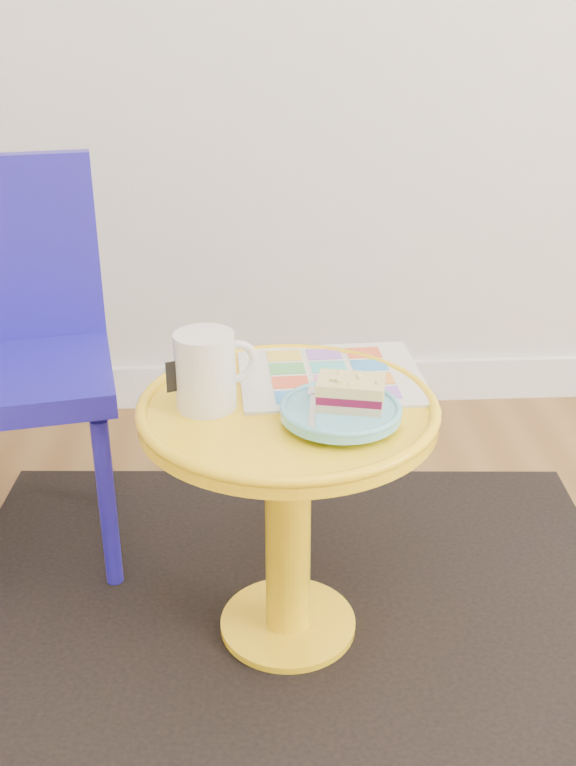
{
  "coord_description": "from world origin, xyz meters",
  "views": [
    {
      "loc": [
        -0.37,
        -0.18,
        1.08
      ],
      "look_at": [
        -0.3,
        1.05,
        0.5
      ],
      "focal_mm": 40.0,
      "sensor_mm": 36.0,
      "label": 1
    }
  ],
  "objects": [
    {
      "name": "rug",
      "position": [
        -0.3,
        1.05,
        0.0
      ],
      "size": [
        1.37,
        1.18,
        0.01
      ],
      "primitive_type": "cube",
      "rotation": [
        0.0,
        0.0,
        -0.06
      ],
      "color": "black",
      "rests_on": "ground"
    },
    {
      "name": "cake_slice",
      "position": [
        -0.21,
        0.99,
        0.51
      ],
      "size": [
        0.11,
        0.09,
        0.04
      ],
      "rotation": [
        0.0,
        0.0,
        -0.22
      ],
      "color": "#D3BC8C",
      "rests_on": "plate"
    },
    {
      "name": "mug",
      "position": [
        -0.43,
        1.06,
        0.53
      ],
      "size": [
        0.13,
        0.1,
        0.13
      ],
      "rotation": [
        0.0,
        0.0,
        0.36
      ],
      "color": "silver",
      "rests_on": "side_table"
    },
    {
      "name": "side_table",
      "position": [
        -0.3,
        1.05,
        0.33
      ],
      "size": [
        0.49,
        0.49,
        0.46
      ],
      "color": "yellow",
      "rests_on": "ground"
    },
    {
      "name": "fork",
      "position": [
        -0.27,
        0.99,
        0.49
      ],
      "size": [
        0.03,
        0.14,
        0.0
      ],
      "rotation": [
        0.0,
        0.0,
        -0.12
      ],
      "color": "silver",
      "rests_on": "plate"
    },
    {
      "name": "plate",
      "position": [
        -0.22,
        0.99,
        0.48
      ],
      "size": [
        0.19,
        0.19,
        0.02
      ],
      "color": "#61BDCE",
      "rests_on": "newspaper"
    },
    {
      "name": "newspaper",
      "position": [
        -0.22,
        1.16,
        0.46
      ],
      "size": [
        0.32,
        0.28,
        0.01
      ],
      "primitive_type": "cube",
      "rotation": [
        0.0,
        0.0,
        0.04
      ],
      "color": "silver",
      "rests_on": "side_table"
    },
    {
      "name": "chair",
      "position": [
        -0.81,
        1.38,
        0.46
      ],
      "size": [
        0.41,
        0.41,
        0.79
      ],
      "rotation": [
        0.0,
        0.0,
        0.19
      ],
      "color": "#1F18A0",
      "rests_on": "ground"
    }
  ]
}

